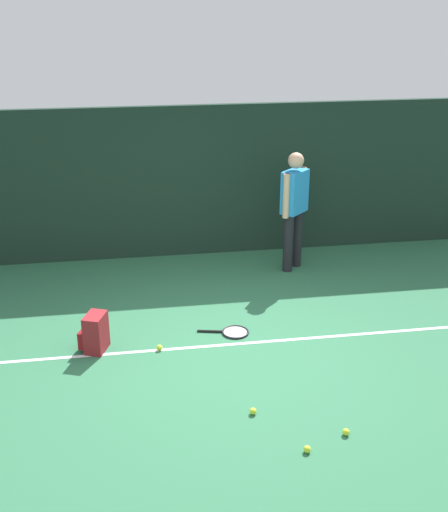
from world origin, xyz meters
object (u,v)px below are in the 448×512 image
tennis_ball_mid_court (346,432)px  tennis_ball_far_left (159,348)px  tennis_player (294,204)px  tennis_ball_near_player (307,449)px  tennis_ball_by_fence (253,411)px  tennis_racket (233,332)px  backpack (95,333)px

tennis_ball_mid_court → tennis_ball_far_left: bearing=131.7°
tennis_player → tennis_ball_far_left: bearing=-178.9°
tennis_ball_near_player → tennis_ball_by_fence: same height
tennis_racket → tennis_ball_far_left: tennis_ball_far_left is taller
tennis_player → tennis_ball_mid_court: bearing=-140.8°
tennis_ball_by_fence → tennis_racket: bearing=87.4°
tennis_ball_mid_court → tennis_ball_by_fence: bearing=150.2°
tennis_ball_near_player → tennis_ball_by_fence: bearing=120.2°
backpack → tennis_player: bearing=145.2°
backpack → tennis_ball_near_player: size_ratio=6.67×
tennis_ball_by_fence → tennis_ball_far_left: same height
tennis_racket → tennis_ball_mid_court: size_ratio=9.63×
tennis_ball_by_fence → tennis_ball_far_left: bearing=121.2°
tennis_racket → tennis_ball_near_player: 2.24m
tennis_ball_near_player → tennis_ball_far_left: bearing=120.8°
tennis_racket → tennis_ball_by_fence: size_ratio=9.63×
tennis_player → tennis_racket: 2.33m
tennis_racket → tennis_ball_by_fence: bearing=-80.4°
tennis_ball_near_player → backpack: bearing=132.1°
tennis_ball_near_player → tennis_ball_by_fence: size_ratio=1.00×
backpack → tennis_ball_by_fence: bearing=66.4°
tennis_racket → tennis_ball_mid_court: 2.16m
tennis_ball_near_player → tennis_ball_mid_court: bearing=23.2°
tennis_ball_near_player → tennis_ball_mid_court: (0.41, 0.18, 0.00)m
tennis_player → tennis_ball_by_fence: 3.72m
backpack → tennis_ball_by_fence: size_ratio=6.67×
backpack → tennis_ball_by_fence: backpack is taller
tennis_racket → tennis_ball_mid_court: bearing=-58.8°
tennis_player → backpack: size_ratio=3.86×
tennis_racket → tennis_ball_far_left: (-0.88, -0.27, 0.02)m
tennis_racket → tennis_ball_by_fence: (-0.07, -1.60, 0.02)m
tennis_player → tennis_ball_far_left: (-2.05, -2.04, -0.93)m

